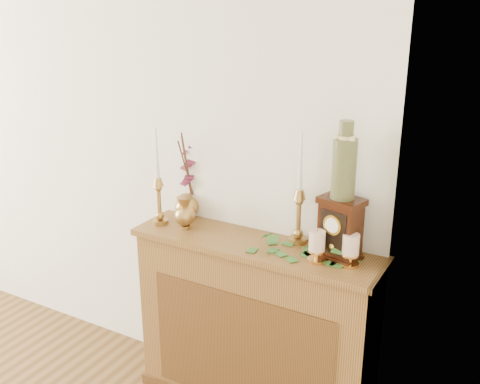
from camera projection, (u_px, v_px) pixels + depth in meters
The scene contains 10 objects.
console_shelf at pixel (254, 332), 2.83m from camera, with size 1.24×0.34×0.93m.
candlestick_left at pixel (159, 193), 2.84m from camera, with size 0.08×0.08×0.50m.
candlestick_center at pixel (299, 207), 2.61m from camera, with size 0.09×0.09×0.54m.
bud_vase at pixel (185, 213), 2.80m from camera, with size 0.10×0.10×0.17m.
ginger_jar at pixel (189, 177), 2.93m from camera, with size 0.19×0.20×0.47m.
pillar_candle_left at pixel (317, 245), 2.45m from camera, with size 0.08×0.08×0.16m.
pillar_candle_right at pixel (351, 248), 2.41m from camera, with size 0.08×0.08×0.16m.
ivy_garland at pixel (299, 251), 2.55m from camera, with size 0.52×0.21×0.09m.
mantel_clock at pixel (340, 229), 2.47m from camera, with size 0.22×0.17×0.28m.
ceramic_vase at pixel (344, 164), 2.38m from camera, with size 0.11×0.11×0.34m.
Camera 1 is at (2.53, -0.06, 2.04)m, focal length 42.00 mm.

